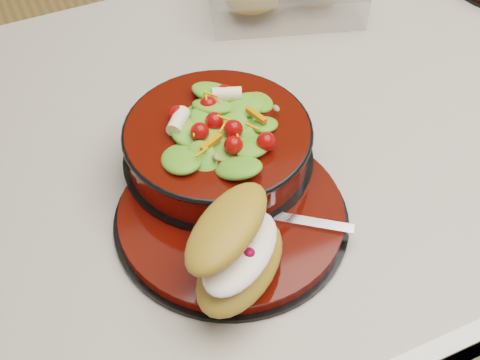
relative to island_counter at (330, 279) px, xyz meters
name	(u,v)px	position (x,y,z in m)	size (l,w,h in m)	color
island_counter	(330,279)	(0.00, 0.00, 0.00)	(1.24, 0.74, 0.90)	white
dinner_plate	(232,215)	(-0.25, -0.13, 0.46)	(0.27, 0.27, 0.02)	black
salad_bowl	(218,138)	(-0.23, -0.05, 0.50)	(0.23, 0.23, 0.09)	black
croissant	(238,249)	(-0.28, -0.21, 0.50)	(0.15, 0.15, 0.08)	#A17231
fork	(270,216)	(-0.22, -0.15, 0.47)	(0.15, 0.12, 0.00)	silver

